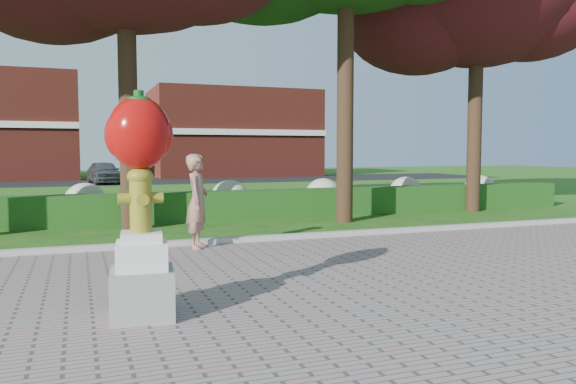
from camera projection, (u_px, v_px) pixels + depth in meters
name	position (u px, v px, depth m)	size (l,w,h in m)	color
ground	(299.00, 274.00, 8.68)	(100.00, 100.00, 0.00)	#1E5715
walkway	(467.00, 365.00, 4.94)	(40.00, 14.00, 0.04)	gray
curb	(245.00, 240.00, 11.47)	(40.00, 0.18, 0.15)	#ADADA5
lawn_hedge	(203.00, 206.00, 15.19)	(24.00, 0.70, 0.80)	#1E4413
hydrangea_row	(216.00, 197.00, 16.31)	(20.10, 1.10, 0.99)	#BCBF92
street	(132.00, 181.00, 34.82)	(50.00, 8.00, 0.02)	black
building_right	(232.00, 134.00, 42.99)	(12.00, 8.00, 6.40)	maroon
hydrant_sculpture	(141.00, 199.00, 6.18)	(0.75, 0.75, 2.52)	gray
woman	(198.00, 201.00, 10.67)	(0.66, 0.43, 1.80)	#9E6F5A
parked_car	(104.00, 172.00, 32.18)	(1.54, 3.83, 1.31)	#45494E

